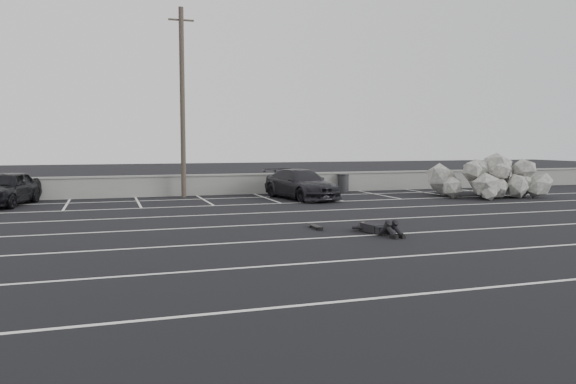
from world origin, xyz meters
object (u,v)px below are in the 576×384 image
object	(u,v)px
car_left	(6,188)
riprap_pile	(483,183)
utility_pole	(182,102)
person	(373,224)
car_right	(301,184)
skateboard	(316,226)
trash_bin	(343,183)

from	to	relation	value
car_left	riprap_pile	size ratio (longest dim) A/B	0.75
car_left	utility_pole	size ratio (longest dim) A/B	0.47
utility_pole	person	bearing A→B (deg)	-72.98
car_right	riprap_pile	world-z (taller)	riprap_pile
utility_pole	car_right	bearing A→B (deg)	-25.84
car_right	skateboard	xyz separation A→B (m)	(-2.67, -9.02, -0.63)
car_right	riprap_pile	size ratio (longest dim) A/B	0.84
car_right	utility_pole	xyz separation A→B (m)	(-5.21, 2.52, 3.92)
utility_pole	skateboard	size ratio (longest dim) A/B	11.71
trash_bin	person	distance (m)	14.00
utility_pole	riprap_pile	size ratio (longest dim) A/B	1.58
car_left	riprap_pile	distance (m)	22.21
car_right	trash_bin	xyz separation A→B (m)	(3.49, 2.92, -0.22)
car_left	trash_bin	world-z (taller)	car_left
car_left	car_right	distance (m)	12.95
car_right	person	size ratio (longest dim) A/B	1.85
car_left	skateboard	world-z (taller)	car_left
trash_bin	skateboard	size ratio (longest dim) A/B	1.24
car_right	person	distance (m)	10.31
trash_bin	skateboard	distance (m)	13.45
car_left	person	xyz separation A→B (m)	(11.59, -11.39, -0.49)
trash_bin	riprap_pile	size ratio (longest dim) A/B	0.17
car_left	person	world-z (taller)	car_left
trash_bin	car_left	bearing A→B (deg)	-173.88
car_left	skateboard	distance (m)	14.45
car_right	utility_pole	world-z (taller)	utility_pole
car_left	trash_bin	size ratio (longest dim) A/B	4.48
trash_bin	person	world-z (taller)	trash_bin
trash_bin	car_right	bearing A→B (deg)	-140.05
skateboard	car_left	bearing A→B (deg)	133.40
utility_pole	trash_bin	world-z (taller)	utility_pole
trash_bin	skateboard	world-z (taller)	trash_bin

